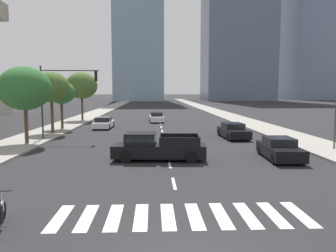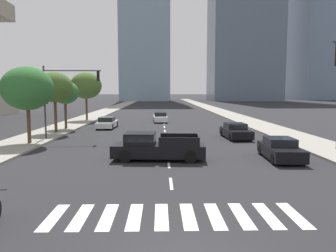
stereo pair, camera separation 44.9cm
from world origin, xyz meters
name	(u,v)px [view 2 (the right image)]	position (x,y,z in m)	size (l,w,h in m)	color
sidewalk_east	(265,127)	(11.51, 30.00, 0.07)	(4.00, 260.00, 0.15)	gray
sidewalk_west	(62,128)	(-11.51, 30.00, 0.07)	(4.00, 260.00, 0.15)	gray
crosswalk_near	(175,216)	(0.00, 3.17, 0.00)	(8.55, 2.44, 0.01)	silver
lane_divider_center	(164,127)	(0.00, 31.17, 0.00)	(0.14, 50.00, 0.01)	silver
pickup_truck	(154,147)	(-0.87, 12.43, 0.81)	(5.71, 2.31, 1.67)	black
sedan_white_0	(107,123)	(-6.47, 30.03, 0.59)	(1.96, 4.56, 1.28)	silver
sedan_black_1	(280,149)	(6.89, 12.41, 0.61)	(2.08, 4.49, 1.32)	black
sedan_white_2	(160,118)	(-0.50, 37.36, 0.61)	(2.00, 4.77, 1.32)	silver
sedan_black_3	(236,131)	(6.19, 21.57, 0.62)	(2.12, 4.60, 1.34)	black
traffic_signal_far	(65,89)	(-8.54, 21.06, 4.38)	(5.13, 0.28, 6.14)	#333335
street_tree_nearest	(27,88)	(-10.71, 18.45, 4.37)	(3.94, 3.94, 5.91)	#4C3823
street_tree_second	(55,87)	(-10.71, 25.16, 4.52)	(3.47, 3.47, 5.87)	#4C3823
street_tree_third	(65,93)	(-10.71, 28.66, 4.00)	(2.93, 2.93, 5.12)	#4C3823
street_tree_fourth	(86,86)	(-10.71, 39.06, 4.90)	(4.27, 4.27, 6.58)	#4C3823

